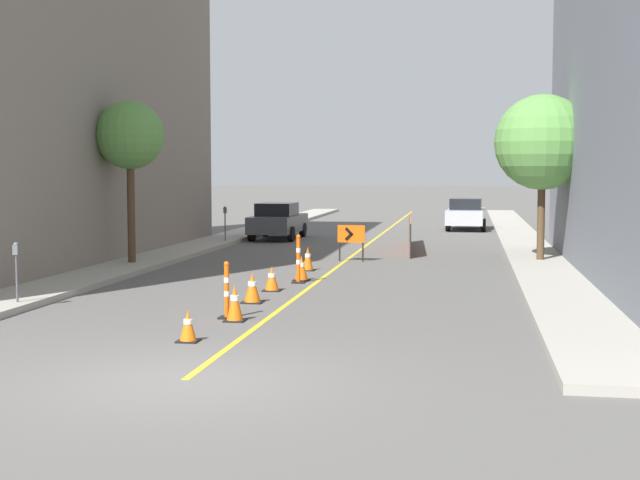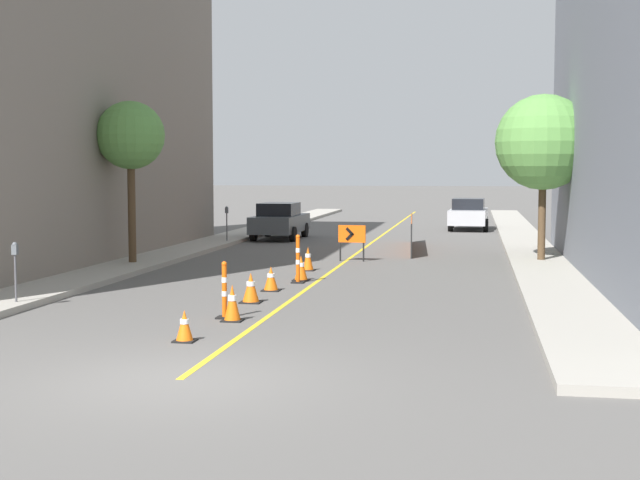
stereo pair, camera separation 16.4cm
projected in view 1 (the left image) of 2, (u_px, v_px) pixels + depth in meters
ground_plane at (185, 380)px, 12.90m from camera, size 300.00×300.00×0.00m
lane_stripe at (374, 240)px, 38.42m from camera, size 0.12×51.90×0.01m
sidewalk_left at (234, 236)px, 39.44m from camera, size 1.82×51.90×0.16m
sidewalk_right at (521, 240)px, 37.39m from camera, size 1.82×51.90×0.16m
building_facade_left at (21, 29)px, 28.37m from camera, size 6.00×21.94×15.01m
traffic_cone_nearest at (188, 326)px, 15.74m from camera, size 0.38×0.38×0.57m
traffic_cone_second at (235, 303)px, 17.86m from camera, size 0.41×0.41×0.74m
traffic_cone_third at (252, 288)px, 20.34m from camera, size 0.47×0.47×0.69m
traffic_cone_fourth at (272, 279)px, 22.32m from camera, size 0.45×0.45×0.62m
traffic_cone_fifth at (301, 268)px, 24.40m from camera, size 0.44×0.44×0.69m
traffic_cone_farthest at (308, 259)px, 26.79m from camera, size 0.41×0.41×0.72m
delineator_post_front at (227, 294)px, 18.19m from camera, size 0.33×0.33×1.18m
delineator_post_rear at (298, 262)px, 23.85m from camera, size 0.34×0.34×1.31m
arrow_barricade_primary at (351, 236)px, 29.46m from camera, size 0.92×0.12×1.20m
safety_mesh_fence at (410, 234)px, 33.80m from camera, size 0.53×7.02×1.20m
parked_car_curb_near at (278, 221)px, 38.86m from camera, size 1.94×4.34×1.59m
parked_car_curb_mid at (466, 214)px, 44.76m from camera, size 1.99×4.38×1.59m
parking_meter_near_curb at (16, 260)px, 19.36m from camera, size 0.12×0.11×1.31m
parking_meter_far_curb at (225, 217)px, 35.91m from camera, size 0.12×0.11×1.40m
street_tree_left_near at (130, 137)px, 27.46m from camera, size 2.11×2.11×5.00m
street_tree_right_near at (542, 143)px, 28.31m from camera, size 3.04×3.04×5.27m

